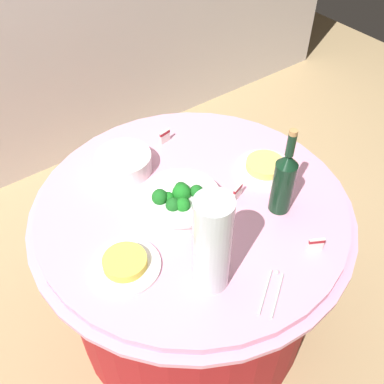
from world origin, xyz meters
The scene contains 12 objects.
ground_plane centered at (0.00, 0.00, 0.00)m, with size 6.00×6.00×0.00m, color tan.
buffet_table centered at (0.00, 0.00, 0.38)m, with size 1.16×1.16×0.74m.
broccoli_bowl centered at (-0.05, 0.00, 0.78)m, with size 0.28×0.28×0.11m.
plate_stack centered at (-0.10, 0.29, 0.78)m, with size 0.21×0.21×0.07m.
wine_bottle centered at (0.23, -0.20, 0.87)m, with size 0.07×0.07×0.34m.
decorative_fruit_vase centered at (-0.15, -0.30, 0.90)m, with size 0.11×0.11×0.34m.
serving_tongs centered at (-0.03, -0.44, 0.74)m, with size 0.16×0.13×0.01m.
food_plate_fried_egg centered at (-0.33, -0.10, 0.76)m, with size 0.22×0.22×0.04m.
food_plate_noodles centered at (0.32, -0.03, 0.76)m, with size 0.22×0.22×0.04m.
label_placard_front centered at (0.14, -0.08, 0.77)m, with size 0.05×0.02×0.05m.
label_placard_mid centered at (0.11, 0.34, 0.77)m, with size 0.05×0.02×0.05m.
label_placard_rear centered at (0.19, -0.41, 0.77)m, with size 0.05×0.03×0.05m.
Camera 1 is at (-0.65, -0.88, 1.88)m, focal length 41.77 mm.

